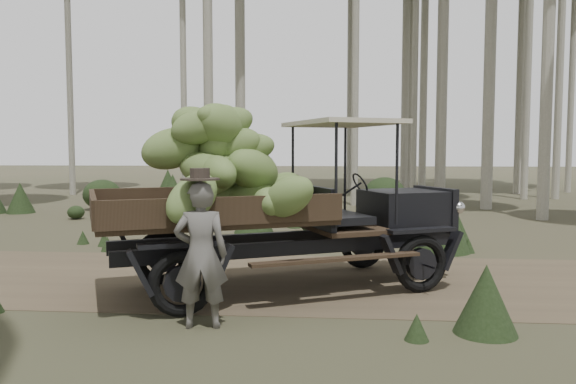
{
  "coord_description": "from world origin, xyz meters",
  "views": [
    {
      "loc": [
        2.79,
        -8.79,
        2.09
      ],
      "look_at": [
        2.11,
        -0.55,
        1.45
      ],
      "focal_mm": 35.0,
      "sensor_mm": 36.0,
      "label": 1
    }
  ],
  "objects": [
    {
      "name": "dirt_track",
      "position": [
        0.0,
        0.0,
        0.0
      ],
      "size": [
        70.0,
        4.0,
        0.01
      ],
      "primitive_type": "cube",
      "color": "brown",
      "rests_on": "ground"
    },
    {
      "name": "undergrowth",
      "position": [
        0.36,
        2.38,
        0.54
      ],
      "size": [
        21.43,
        21.18,
        1.38
      ],
      "color": "#233319",
      "rests_on": "ground"
    },
    {
      "name": "farmer",
      "position": [
        1.25,
        -2.46,
        0.88
      ],
      "size": [
        0.68,
        0.52,
        1.87
      ],
      "rotation": [
        0.0,
        0.0,
        3.29
      ],
      "color": "#5C5954",
      "rests_on": "ground"
    },
    {
      "name": "ground",
      "position": [
        0.0,
        0.0,
        0.0
      ],
      "size": [
        120.0,
        120.0,
        0.0
      ],
      "primitive_type": "plane",
      "color": "#473D2B",
      "rests_on": "ground"
    },
    {
      "name": "banana_truck",
      "position": [
        1.72,
        -0.85,
        1.63
      ],
      "size": [
        5.65,
        3.96,
        2.8
      ],
      "rotation": [
        0.0,
        0.0,
        0.43
      ],
      "color": "black",
      "rests_on": "ground"
    }
  ]
}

